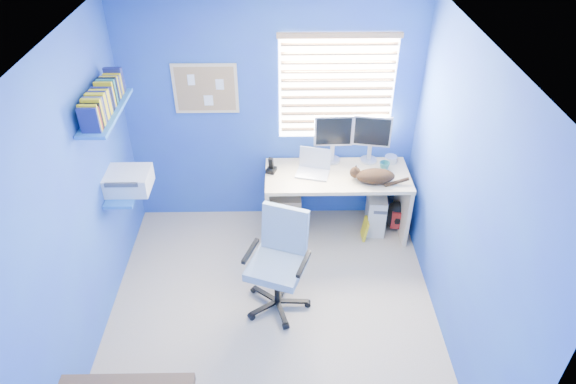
{
  "coord_description": "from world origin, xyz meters",
  "views": [
    {
      "loc": [
        0.09,
        -3.15,
        3.66
      ],
      "look_at": [
        0.15,
        0.65,
        0.95
      ],
      "focal_mm": 32.0,
      "sensor_mm": 36.0,
      "label": 1
    }
  ],
  "objects_px": {
    "desk": "(336,203)",
    "cat": "(375,176)",
    "tower_pc": "(376,210)",
    "office_chair": "(279,273)",
    "laptop": "(313,165)"
  },
  "relations": [
    {
      "from": "desk",
      "to": "tower_pc",
      "type": "bearing_deg",
      "value": 7.41
    },
    {
      "from": "desk",
      "to": "office_chair",
      "type": "xyz_separation_m",
      "value": [
        -0.61,
        -1.05,
        -0.0
      ]
    },
    {
      "from": "cat",
      "to": "office_chair",
      "type": "relative_size",
      "value": 0.4
    },
    {
      "from": "desk",
      "to": "cat",
      "type": "xyz_separation_m",
      "value": [
        0.36,
        -0.15,
        0.44
      ]
    },
    {
      "from": "laptop",
      "to": "cat",
      "type": "relative_size",
      "value": 0.84
    },
    {
      "from": "tower_pc",
      "to": "desk",
      "type": "bearing_deg",
      "value": -166.76
    },
    {
      "from": "desk",
      "to": "tower_pc",
      "type": "distance_m",
      "value": 0.48
    },
    {
      "from": "laptop",
      "to": "tower_pc",
      "type": "bearing_deg",
      "value": 18.34
    },
    {
      "from": "desk",
      "to": "cat",
      "type": "height_order",
      "value": "cat"
    },
    {
      "from": "cat",
      "to": "tower_pc",
      "type": "xyz_separation_m",
      "value": [
        0.1,
        0.21,
        -0.58
      ]
    },
    {
      "from": "laptop",
      "to": "tower_pc",
      "type": "distance_m",
      "value": 0.95
    },
    {
      "from": "desk",
      "to": "cat",
      "type": "bearing_deg",
      "value": -22.4
    },
    {
      "from": "tower_pc",
      "to": "office_chair",
      "type": "relative_size",
      "value": 0.46
    },
    {
      "from": "laptop",
      "to": "cat",
      "type": "bearing_deg",
      "value": -0.05
    },
    {
      "from": "laptop",
      "to": "office_chair",
      "type": "xyz_separation_m",
      "value": [
        -0.36,
        -1.06,
        -0.48
      ]
    }
  ]
}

